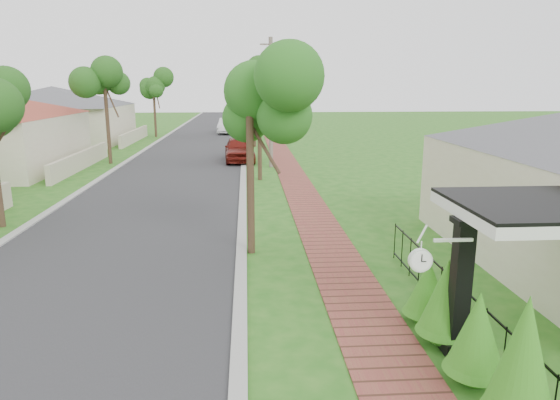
{
  "coord_description": "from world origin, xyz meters",
  "views": [
    {
      "loc": [
        0.84,
        -8.94,
        4.72
      ],
      "look_at": [
        1.77,
        4.92,
        1.5
      ],
      "focal_mm": 32.0,
      "sensor_mm": 36.0,
      "label": 1
    }
  ],
  "objects_px": {
    "utility_pole": "(271,103)",
    "station_clock": "(423,258)",
    "porch_post": "(460,294)",
    "parked_car_white": "(228,126)",
    "near_tree": "(249,107)",
    "parked_car_red": "(240,149)"
  },
  "relations": [
    {
      "from": "porch_post",
      "to": "parked_car_white",
      "type": "xyz_separation_m",
      "value": [
        -5.55,
        41.84,
        -0.39
      ]
    },
    {
      "from": "parked_car_red",
      "to": "station_clock",
      "type": "bearing_deg",
      "value": -84.85
    },
    {
      "from": "parked_car_white",
      "to": "near_tree",
      "type": "height_order",
      "value": "near_tree"
    },
    {
      "from": "porch_post",
      "to": "parked_car_white",
      "type": "relative_size",
      "value": 0.57
    },
    {
      "from": "parked_car_red",
      "to": "station_clock",
      "type": "relative_size",
      "value": 4.32
    },
    {
      "from": "utility_pole",
      "to": "station_clock",
      "type": "height_order",
      "value": "utility_pole"
    },
    {
      "from": "parked_car_red",
      "to": "utility_pole",
      "type": "height_order",
      "value": "utility_pole"
    },
    {
      "from": "parked_car_white",
      "to": "porch_post",
      "type": "bearing_deg",
      "value": -77.9
    },
    {
      "from": "porch_post",
      "to": "station_clock",
      "type": "xyz_separation_m",
      "value": [
        -0.86,
        -0.4,
        0.83
      ]
    },
    {
      "from": "utility_pole",
      "to": "station_clock",
      "type": "xyz_separation_m",
      "value": [
        1.43,
        -21.4,
        -1.76
      ]
    },
    {
      "from": "parked_car_red",
      "to": "porch_post",
      "type": "bearing_deg",
      "value": -82.66
    },
    {
      "from": "porch_post",
      "to": "parked_car_red",
      "type": "height_order",
      "value": "porch_post"
    },
    {
      "from": "porch_post",
      "to": "utility_pole",
      "type": "distance_m",
      "value": 21.28
    },
    {
      "from": "near_tree",
      "to": "parked_car_white",
      "type": "bearing_deg",
      "value": 93.07
    },
    {
      "from": "parked_car_white",
      "to": "near_tree",
      "type": "distance_m",
      "value": 36.31
    },
    {
      "from": "utility_pole",
      "to": "near_tree",
      "type": "bearing_deg",
      "value": -94.99
    },
    {
      "from": "parked_car_red",
      "to": "station_clock",
      "type": "distance_m",
      "value": 24.0
    },
    {
      "from": "station_clock",
      "to": "utility_pole",
      "type": "bearing_deg",
      "value": 93.81
    },
    {
      "from": "porch_post",
      "to": "parked_car_white",
      "type": "distance_m",
      "value": 42.21
    },
    {
      "from": "utility_pole",
      "to": "station_clock",
      "type": "distance_m",
      "value": 21.52
    },
    {
      "from": "near_tree",
      "to": "utility_pole",
      "type": "distance_m",
      "value": 15.32
    },
    {
      "from": "parked_car_white",
      "to": "parked_car_red",
      "type": "bearing_deg",
      "value": -81.13
    }
  ]
}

